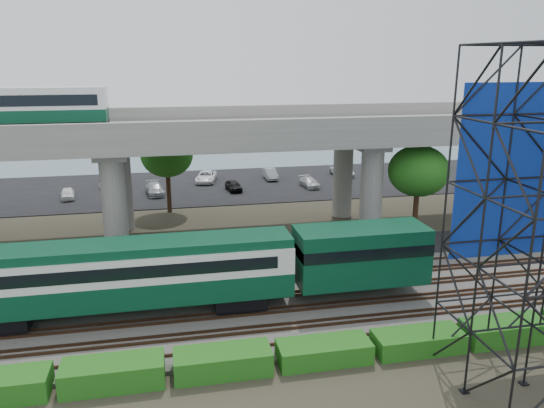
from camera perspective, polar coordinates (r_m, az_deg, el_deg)
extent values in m
plane|color=#474233|center=(30.81, 1.37, -12.56)|extent=(140.00, 140.00, 0.00)
cube|color=slate|center=(32.51, 0.57, -10.79)|extent=(90.00, 12.00, 0.20)
cube|color=black|center=(40.19, -1.98, -5.61)|extent=(90.00, 5.00, 0.08)
cube|color=black|center=(62.51, -5.59, 2.01)|extent=(90.00, 18.00, 0.08)
cube|color=slate|center=(83.99, -7.21, 5.40)|extent=(140.00, 40.00, 0.03)
cube|color=#472D1E|center=(28.37, 2.64, -14.58)|extent=(90.00, 0.08, 0.16)
cube|color=#472D1E|center=(29.59, 1.94, -13.22)|extent=(90.00, 0.08, 0.16)
cube|color=#472D1E|center=(30.06, 1.69, -12.72)|extent=(90.00, 0.08, 0.16)
cube|color=#472D1E|center=(31.31, 1.07, -11.50)|extent=(90.00, 0.08, 0.16)
cube|color=#472D1E|center=(31.80, 0.85, -11.06)|extent=(90.00, 0.08, 0.16)
cube|color=#472D1E|center=(33.06, 0.31, -9.97)|extent=(90.00, 0.08, 0.16)
cube|color=#472D1E|center=(33.56, 0.11, -9.57)|extent=(90.00, 0.08, 0.16)
cube|color=#472D1E|center=(34.84, -0.38, -8.59)|extent=(90.00, 0.08, 0.16)
cube|color=#472D1E|center=(35.35, -0.55, -8.22)|extent=(90.00, 0.08, 0.16)
cube|color=#472D1E|center=(36.65, -0.99, -7.34)|extent=(90.00, 0.08, 0.16)
cube|color=black|center=(32.91, -27.01, -10.88)|extent=(3.00, 2.20, 0.90)
cube|color=black|center=(31.84, -3.55, -9.99)|extent=(3.00, 2.20, 0.90)
cube|color=#093F27|center=(31.24, -15.61, -8.76)|extent=(19.00, 3.00, 1.40)
cube|color=silver|center=(30.69, -15.80, -6.29)|extent=(19.00, 3.00, 1.50)
cube|color=#093F27|center=(30.34, -15.94, -4.53)|extent=(19.00, 2.60, 0.50)
cube|color=black|center=(30.60, -13.94, -6.11)|extent=(15.00, 3.06, 0.70)
cube|color=#093F27|center=(32.77, 9.54, -5.34)|extent=(8.00, 3.00, 3.40)
cube|color=#9E9B93|center=(43.35, -3.31, 7.63)|extent=(80.00, 12.00, 1.20)
cube|color=#9E9B93|center=(37.57, -2.05, 8.22)|extent=(80.00, 0.50, 1.10)
cube|color=#9E9B93|center=(48.88, -4.33, 9.85)|extent=(80.00, 0.50, 1.10)
cylinder|color=#9E9B93|center=(40.57, -16.59, -0.17)|extent=(1.80, 1.80, 8.00)
cylinder|color=#9E9B93|center=(47.34, -15.93, 2.06)|extent=(1.80, 1.80, 8.00)
cube|color=#9E9B93|center=(43.22, -16.60, 5.79)|extent=(2.40, 9.00, 0.60)
cylinder|color=#9E9B93|center=(43.50, 10.62, 1.24)|extent=(1.80, 1.80, 8.00)
cylinder|color=#9E9B93|center=(49.87, 7.63, 3.18)|extent=(1.80, 1.80, 8.00)
cube|color=#9E9B93|center=(45.97, 9.22, 6.77)|extent=(2.40, 9.00, 0.60)
cylinder|color=#9E9B93|center=(58.24, 24.66, 3.67)|extent=(1.80, 1.80, 8.00)
cube|color=#9E9B93|center=(54.94, 27.21, 6.67)|extent=(2.40, 9.00, 0.60)
cube|color=black|center=(43.98, -25.04, 7.59)|extent=(12.00, 2.50, 0.70)
cube|color=#093F27|center=(43.90, -25.16, 8.62)|extent=(12.00, 2.50, 0.90)
cube|color=silver|center=(43.81, -25.33, 10.04)|extent=(12.00, 2.50, 1.30)
cube|color=black|center=(43.81, -25.34, 10.10)|extent=(11.00, 2.56, 0.80)
cube|color=silver|center=(43.76, -25.45, 11.08)|extent=(12.00, 2.40, 0.30)
cube|color=#0E2E9D|center=(27.99, 26.40, 3.19)|extent=(8.10, 0.08, 8.25)
cube|color=#155E15|center=(26.33, -16.71, -17.06)|extent=(4.60, 1.80, 1.20)
cube|color=#155E15|center=(26.28, -5.33, -16.53)|extent=(4.60, 1.80, 1.15)
cube|color=#155E15|center=(27.18, 5.61, -15.52)|extent=(4.60, 1.80, 1.03)
cube|color=#155E15|center=(28.90, 15.43, -14.04)|extent=(4.60, 1.80, 1.01)
cube|color=#155E15|center=(31.31, 23.83, -12.35)|extent=(4.60, 1.80, 1.12)
cylinder|color=#382314|center=(45.53, 15.20, -0.49)|extent=(0.44, 0.44, 4.80)
ellipsoid|color=#155E15|center=(44.79, 15.48, 3.45)|extent=(4.94, 4.94, 4.18)
cylinder|color=#382314|center=(51.93, -11.07, 1.71)|extent=(0.44, 0.44, 4.80)
ellipsoid|color=#155E15|center=(51.28, -11.25, 5.18)|extent=(4.94, 4.94, 4.18)
imported|color=black|center=(39.50, -4.91, -4.75)|extent=(6.00, 3.34, 1.59)
imported|color=white|center=(60.04, -21.12, 1.06)|extent=(1.81, 3.44, 1.12)
imported|color=#A4A7AC|center=(64.38, -17.36, 2.31)|extent=(1.43, 3.41, 1.10)
imported|color=#96989D|center=(59.15, -12.49, 1.60)|extent=(2.26, 4.46, 1.24)
imported|color=white|center=(64.17, -7.08, 2.95)|extent=(3.13, 5.00, 1.29)
imported|color=black|center=(59.59, -4.16, 2.00)|extent=(1.83, 3.60, 1.18)
imported|color=gray|center=(65.23, -0.17, 3.26)|extent=(1.35, 3.86, 1.27)
imported|color=#BABABA|center=(61.32, 4.05, 2.34)|extent=(1.91, 3.89, 1.09)
imported|color=#BABFC3|center=(67.63, 7.56, 3.53)|extent=(2.40, 4.46, 1.19)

